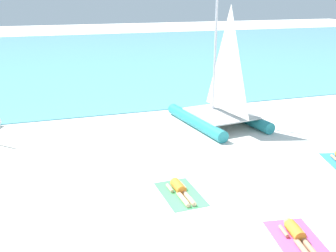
# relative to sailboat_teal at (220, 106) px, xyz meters

# --- Properties ---
(ground_plane) EXTENTS (120.00, 120.00, 0.00)m
(ground_plane) POSITION_rel_sailboat_teal_xyz_m (-3.42, 2.34, -0.89)
(ground_plane) COLOR white
(ocean_water) EXTENTS (120.00, 40.00, 0.05)m
(ocean_water) POSITION_rel_sailboat_teal_xyz_m (-3.42, 22.97, -0.86)
(ocean_water) COLOR #5BB2C1
(ocean_water) RESTS_ON ground
(sailboat_teal) EXTENTS (3.52, 4.92, 5.95)m
(sailboat_teal) POSITION_rel_sailboat_teal_xyz_m (0.00, 0.00, 0.00)
(sailboat_teal) COLOR teal
(sailboat_teal) RESTS_ON ground
(towel_center_left) EXTENTS (1.16, 1.93, 0.01)m
(towel_center_left) POSITION_rel_sailboat_teal_xyz_m (-3.94, -5.74, -0.88)
(towel_center_left) COLOR #4CB266
(towel_center_left) RESTS_ON ground
(sunbather_center_left) EXTENTS (0.55, 1.56, 0.30)m
(sunbather_center_left) POSITION_rel_sailboat_teal_xyz_m (-3.94, -5.68, -0.76)
(sunbather_center_left) COLOR orange
(sunbather_center_left) RESTS_ON towel_center_left
(towel_center_right) EXTENTS (1.39, 2.05, 0.01)m
(towel_center_right) POSITION_rel_sailboat_teal_xyz_m (-1.99, -8.87, -0.88)
(towel_center_right) COLOR #D84C99
(towel_center_right) RESTS_ON ground
(sunbather_center_right) EXTENTS (0.65, 1.57, 0.30)m
(sunbather_center_right) POSITION_rel_sailboat_teal_xyz_m (-1.98, -8.81, -0.76)
(sunbather_center_right) COLOR orange
(sunbather_center_right) RESTS_ON towel_center_right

